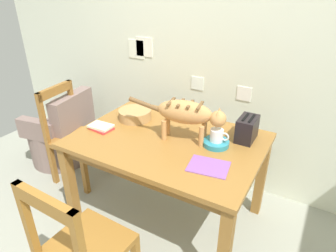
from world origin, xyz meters
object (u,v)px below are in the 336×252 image
Objects in this scene: wicker_armchair at (61,137)px; cat at (188,114)px; book_stack at (101,127)px; coffee_mug at (217,135)px; magazine at (209,166)px; toaster at (247,129)px; wooden_chair_far at (75,136)px; saucer_bowl at (216,143)px; wicker_basket at (135,114)px; wooden_chair_near at (82,248)px; dining_table at (168,148)px.

cat is at bearing -104.79° from wicker_armchair.
wicker_armchair is (-0.90, 0.32, -0.49)m from book_stack.
book_stack is at bearing -85.27° from cat.
book_stack is at bearing -166.47° from coffee_mug.
cat is at bearing 14.70° from book_stack.
magazine is 1.30× the size of book_stack.
coffee_mug is 1.85m from wicker_armchair.
wooden_chair_far is at bearing -172.33° from toaster.
cat is at bearing -170.02° from saucer_bowl.
coffee_mug is 0.71× the size of book_stack.
wicker_basket is (0.12, 0.28, 0.03)m from book_stack.
toaster and wooden_chair_near have the same top height.
wooden_chair_far is at bearing 138.97° from wooden_chair_near.
coffee_mug is at bearing 85.12° from wooden_chair_far.
wooden_chair_far is (-1.39, -0.02, -0.32)m from saucer_bowl.
wooden_chair_near is at bearing 41.59° from wooden_chair_far.
coffee_mug is 0.67× the size of toaster.
book_stack is (-0.86, -0.21, -0.00)m from saucer_bowl.
coffee_mug is 1.09m from wooden_chair_near.
toaster reaches higher than dining_table.
wicker_basket is 0.74m from wooden_chair_far.
toaster is 0.22× the size of wooden_chair_far.
saucer_bowl is 0.91× the size of toaster.
wicker_basket is at bearing -111.63° from cat.
book_stack is at bearing -166.42° from saucer_bowl.
wooden_chair_far reaches higher than coffee_mug.
wicker_armchair is (-0.37, 0.13, -0.18)m from wooden_chair_far.
saucer_bowl is at bearing 93.38° from magazine.
book_stack reaches higher than wicker_armchair.
wooden_chair_far is (-0.53, 0.19, -0.32)m from book_stack.
dining_table is 1.49m from wicker_armchair.
wooden_chair_far is (-1.39, -0.02, -0.38)m from coffee_mug.
dining_table is at bearing -20.65° from wicker_basket.
book_stack is at bearing 64.91° from wooden_chair_far.
wicker_armchair is (-1.36, 1.05, -0.18)m from wooden_chair_near.
saucer_bowl reaches higher than wicker_armchair.
toaster is 1.31m from wooden_chair_near.
wicker_basket is at bearing 159.35° from dining_table.
book_stack is 0.31m from wicker_basket.
coffee_mug is 0.89m from book_stack.
wicker_armchair is (-1.42, 0.19, -0.39)m from dining_table.
saucer_bowl is at bearing -102.97° from wicker_armchair.
wooden_chair_near is 1.19× the size of wicker_armchair.
wicker_basket reaches higher than magazine.
saucer_bowl is 0.74× the size of magazine.
wicker_armchair reaches higher than dining_table.
wicker_basket is (-0.40, 0.15, 0.13)m from dining_table.
toaster is 0.26× the size of wicker_armchair.
book_stack is (-0.92, 0.06, 0.01)m from magazine.
toaster is (1.01, 0.40, 0.07)m from book_stack.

